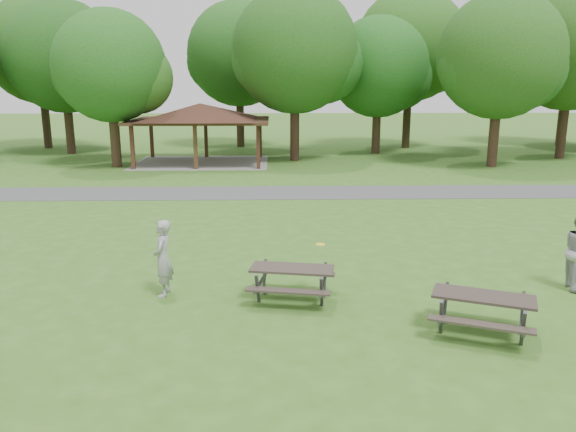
# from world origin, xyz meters

# --- Properties ---
(ground) EXTENTS (160.00, 160.00, 0.00)m
(ground) POSITION_xyz_m (0.00, 0.00, 0.00)
(ground) COLOR #325E1B
(ground) RESTS_ON ground
(asphalt_path) EXTENTS (120.00, 3.20, 0.02)m
(asphalt_path) POSITION_xyz_m (0.00, 14.00, 0.01)
(asphalt_path) COLOR #424245
(asphalt_path) RESTS_ON ground
(pavilion) EXTENTS (8.60, 7.01, 3.76)m
(pavilion) POSITION_xyz_m (-4.00, 24.00, 3.06)
(pavilion) COLOR #381E14
(pavilion) RESTS_ON ground
(tree_row_c) EXTENTS (8.19, 7.80, 10.67)m
(tree_row_c) POSITION_xyz_m (-13.90, 29.03, 6.54)
(tree_row_c) COLOR black
(tree_row_c) RESTS_ON ground
(tree_row_d) EXTENTS (6.93, 6.60, 9.27)m
(tree_row_d) POSITION_xyz_m (-8.92, 22.53, 5.77)
(tree_row_d) COLOR #312216
(tree_row_d) RESTS_ON ground
(tree_row_e) EXTENTS (8.40, 8.00, 11.02)m
(tree_row_e) POSITION_xyz_m (2.10, 25.03, 6.78)
(tree_row_e) COLOR black
(tree_row_e) RESTS_ON ground
(tree_row_f) EXTENTS (7.35, 7.00, 9.55)m
(tree_row_f) POSITION_xyz_m (8.09, 28.53, 5.84)
(tree_row_f) COLOR #302015
(tree_row_f) RESTS_ON ground
(tree_row_g) EXTENTS (7.77, 7.40, 10.25)m
(tree_row_g) POSITION_xyz_m (14.09, 22.03, 6.33)
(tree_row_g) COLOR #311E15
(tree_row_g) RESTS_ON ground
(tree_row_h) EXTENTS (8.61, 8.20, 11.37)m
(tree_row_h) POSITION_xyz_m (20.10, 25.53, 7.03)
(tree_row_h) COLOR black
(tree_row_h) RESTS_ON ground
(tree_deep_a) EXTENTS (8.40, 8.00, 11.38)m
(tree_deep_a) POSITION_xyz_m (-16.90, 32.53, 7.13)
(tree_deep_a) COLOR black
(tree_deep_a) RESTS_ON ground
(tree_deep_b) EXTENTS (8.40, 8.00, 11.13)m
(tree_deep_b) POSITION_xyz_m (-1.90, 33.03, 6.89)
(tree_deep_b) COLOR black
(tree_deep_b) RESTS_ON ground
(tree_deep_c) EXTENTS (8.82, 8.40, 11.90)m
(tree_deep_c) POSITION_xyz_m (11.10, 32.03, 7.44)
(tree_deep_c) COLOR black
(tree_deep_c) RESTS_ON ground
(tree_deep_d) EXTENTS (8.40, 8.00, 11.27)m
(tree_deep_d) POSITION_xyz_m (24.10, 33.53, 7.03)
(tree_deep_d) COLOR #311F16
(tree_deep_d) RESTS_ON ground
(picnic_table_middle) EXTENTS (2.21, 1.90, 0.85)m
(picnic_table_middle) POSITION_xyz_m (1.01, 0.77, 0.63)
(picnic_table_middle) COLOR #2F2722
(picnic_table_middle) RESTS_ON ground
(picnic_table_far) EXTENTS (2.50, 2.28, 0.88)m
(picnic_table_far) POSITION_xyz_m (4.90, -1.19, 0.65)
(picnic_table_far) COLOR #2D2420
(picnic_table_far) RESTS_ON ground
(frisbee_in_flight) EXTENTS (0.26, 0.26, 0.02)m
(frisbee_in_flight) POSITION_xyz_m (1.72, 1.24, 1.25)
(frisbee_in_flight) COLOR yellow
(frisbee_in_flight) RESTS_ON ground
(frisbee_thrower) EXTENTS (0.48, 0.71, 1.90)m
(frisbee_thrower) POSITION_xyz_m (-2.12, 1.17, 0.95)
(frisbee_thrower) COLOR #959597
(frisbee_thrower) RESTS_ON ground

